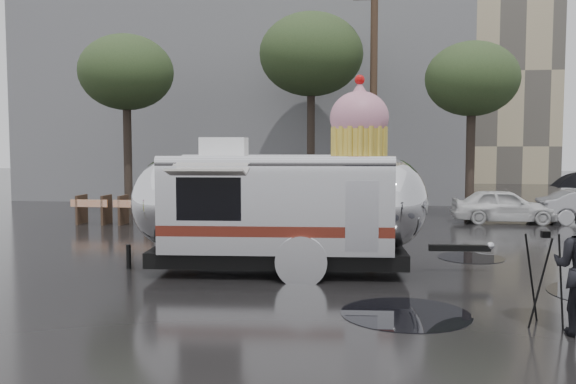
# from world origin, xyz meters

# --- Properties ---
(ground) EXTENTS (120.00, 120.00, 0.00)m
(ground) POSITION_xyz_m (0.00, 0.00, 0.00)
(ground) COLOR black
(ground) RESTS_ON ground
(puddles) EXTENTS (10.74, 7.23, 0.01)m
(puddles) POSITION_xyz_m (1.94, 2.93, 0.01)
(puddles) COLOR black
(puddles) RESTS_ON ground
(grey_building) EXTENTS (22.00, 12.00, 13.00)m
(grey_building) POSITION_xyz_m (-4.00, 24.00, 6.50)
(grey_building) COLOR #5E5E63
(grey_building) RESTS_ON ground
(utility_pole) EXTENTS (1.60, 0.28, 9.00)m
(utility_pole) POSITION_xyz_m (2.50, 14.00, 4.62)
(utility_pole) COLOR #473323
(utility_pole) RESTS_ON ground
(tree_left) EXTENTS (3.64, 3.64, 6.95)m
(tree_left) POSITION_xyz_m (-7.00, 13.00, 5.48)
(tree_left) COLOR #382D26
(tree_left) RESTS_ON ground
(tree_mid) EXTENTS (4.20, 4.20, 8.03)m
(tree_mid) POSITION_xyz_m (0.00, 15.00, 6.34)
(tree_mid) COLOR #382D26
(tree_mid) RESTS_ON ground
(tree_right) EXTENTS (3.36, 3.36, 6.42)m
(tree_right) POSITION_xyz_m (6.00, 13.00, 5.06)
(tree_right) COLOR #382D26
(tree_right) RESTS_ON ground
(barricade_row) EXTENTS (4.30, 0.80, 1.00)m
(barricade_row) POSITION_xyz_m (-5.55, 9.96, 0.52)
(barricade_row) COLOR #473323
(barricade_row) RESTS_ON ground
(airstream_trailer) EXTENTS (7.87, 3.27, 4.24)m
(airstream_trailer) POSITION_xyz_m (0.45, 2.95, 1.49)
(airstream_trailer) COLOR silver
(airstream_trailer) RESTS_ON ground
(tripod) EXTENTS (0.53, 0.59, 1.43)m
(tripod) POSITION_xyz_m (4.80, -0.57, 0.83)
(tripod) COLOR black
(tripod) RESTS_ON ground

